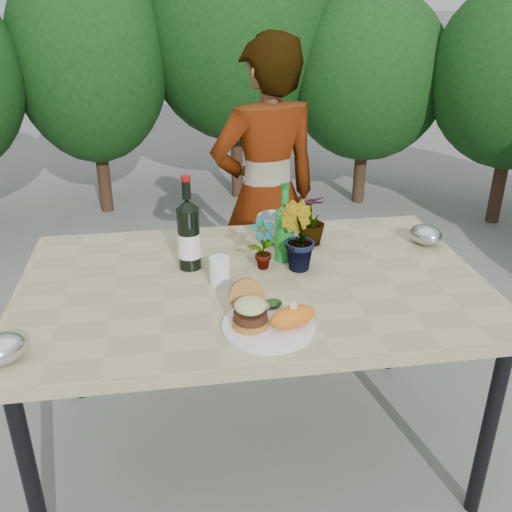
{
  "coord_description": "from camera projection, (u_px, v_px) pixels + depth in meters",
  "views": [
    {
      "loc": [
        -0.25,
        -1.73,
        1.67
      ],
      "look_at": [
        0.0,
        -0.08,
        0.88
      ],
      "focal_mm": 40.0,
      "sensor_mm": 36.0,
      "label": 1
    }
  ],
  "objects": [
    {
      "name": "sweet_potato",
      "position": [
        293.0,
        317.0,
        1.67
      ],
      "size": [
        0.17,
        0.12,
        0.06
      ],
      "primitive_type": "ellipsoid",
      "rotation": [
        0.0,
        0.0,
        0.35
      ],
      "color": "orange",
      "rests_on": "dinner_plate"
    },
    {
      "name": "person",
      "position": [
        266.0,
        198.0,
        2.73
      ],
      "size": [
        0.62,
        0.49,
        1.51
      ],
      "primitive_type": "imported",
      "rotation": [
        0.0,
        0.0,
        3.4
      ],
      "color": "#A16D50",
      "rests_on": "ground"
    },
    {
      "name": "seedling_mid",
      "position": [
        297.0,
        237.0,
        2.01
      ],
      "size": [
        0.17,
        0.17,
        0.24
      ],
      "primitive_type": "imported",
      "rotation": [
        0.0,
        0.0,
        2.26
      ],
      "color": "#2B6121",
      "rests_on": "patio_table"
    },
    {
      "name": "seedling_right",
      "position": [
        311.0,
        219.0,
        2.21
      ],
      "size": [
        0.13,
        0.13,
        0.2
      ],
      "primitive_type": "imported",
      "rotation": [
        0.0,
        0.0,
        3.34
      ],
      "color": "#1E551D",
      "rests_on": "patio_table"
    },
    {
      "name": "dinner_plate",
      "position": [
        269.0,
        326.0,
        1.7
      ],
      "size": [
        0.28,
        0.28,
        0.01
      ],
      "primitive_type": "cylinder",
      "color": "white",
      "rests_on": "patio_table"
    },
    {
      "name": "plastic_cup",
      "position": [
        220.0,
        271.0,
        1.93
      ],
      "size": [
        0.07,
        0.07,
        0.09
      ],
      "primitive_type": "cylinder",
      "color": "white",
      "rests_on": "patio_table"
    },
    {
      "name": "foil_packet_right",
      "position": [
        426.0,
        235.0,
        2.23
      ],
      "size": [
        0.16,
        0.17,
        0.08
      ],
      "primitive_type": "ellipsoid",
      "rotation": [
        0.0,
        0.0,
        2.2
      ],
      "color": "#AFB2B6",
      "rests_on": "patio_table"
    },
    {
      "name": "wine_bottle",
      "position": [
        189.0,
        235.0,
        2.01
      ],
      "size": [
        0.08,
        0.08,
        0.34
      ],
      "rotation": [
        0.0,
        0.0,
        0.35
      ],
      "color": "black",
      "rests_on": "patio_table"
    },
    {
      "name": "sparkling_water",
      "position": [
        284.0,
        233.0,
        2.08
      ],
      "size": [
        0.07,
        0.07,
        0.29
      ],
      "rotation": [
        0.0,
        0.0,
        -0.0
      ],
      "color": "#18842C",
      "rests_on": "patio_table"
    },
    {
      "name": "grilled_veg",
      "position": [
        269.0,
        304.0,
        1.77
      ],
      "size": [
        0.08,
        0.05,
        0.03
      ],
      "color": "olive",
      "rests_on": "dinner_plate"
    },
    {
      "name": "foil_packet_left",
      "position": [
        3.0,
        349.0,
        1.53
      ],
      "size": [
        0.17,
        0.16,
        0.08
      ],
      "primitive_type": "ellipsoid",
      "rotation": [
        0.0,
        0.0,
        0.62
      ],
      "color": "silver",
      "rests_on": "patio_table"
    },
    {
      "name": "blue_bowl",
      "position": [
        273.0,
        228.0,
        2.25
      ],
      "size": [
        0.15,
        0.15,
        0.11
      ],
      "primitive_type": "imported",
      "rotation": [
        0.0,
        0.0,
        0.07
      ],
      "color": "silver",
      "rests_on": "patio_table"
    },
    {
      "name": "seedling_left",
      "position": [
        263.0,
        244.0,
        2.01
      ],
      "size": [
        0.12,
        0.1,
        0.19
      ],
      "primitive_type": "imported",
      "rotation": [
        0.0,
        0.0,
        0.4
      ],
      "color": "#21571E",
      "rests_on": "patio_table"
    },
    {
      "name": "shrub_hedge",
      "position": [
        278.0,
        84.0,
        3.25
      ],
      "size": [
        6.89,
        5.19,
        2.26
      ],
      "color": "#382316",
      "rests_on": "ground"
    },
    {
      "name": "burger_stack",
      "position": [
        249.0,
        309.0,
        1.68
      ],
      "size": [
        0.11,
        0.16,
        0.11
      ],
      "color": "#B7722D",
      "rests_on": "dinner_plate"
    },
    {
      "name": "patio_table",
      "position": [
        253.0,
        294.0,
        2.0
      ],
      "size": [
        1.6,
        1.0,
        0.75
      ],
      "color": "tan",
      "rests_on": "ground"
    },
    {
      "name": "ground",
      "position": [
        253.0,
        444.0,
        2.3
      ],
      "size": [
        80.0,
        80.0,
        0.0
      ],
      "primitive_type": "plane",
      "color": "slate",
      "rests_on": "ground"
    }
  ]
}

